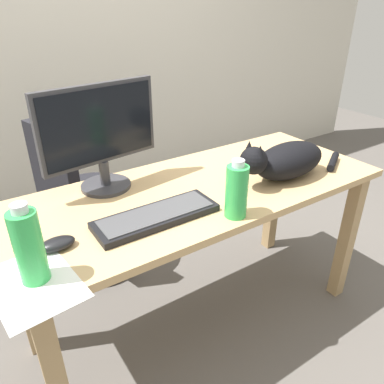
% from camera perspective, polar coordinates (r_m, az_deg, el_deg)
% --- Properties ---
extents(ground_plane, '(8.00, 8.00, 0.00)m').
position_cam_1_polar(ground_plane, '(1.96, 1.13, -18.75)').
color(ground_plane, '#59544F').
extents(back_wall, '(6.00, 0.04, 2.60)m').
position_cam_1_polar(back_wall, '(2.74, -18.74, 23.88)').
color(back_wall, beige).
rests_on(back_wall, ground_plane).
extents(desk, '(1.56, 0.64, 0.74)m').
position_cam_1_polar(desk, '(1.57, 1.34, -2.68)').
color(desk, tan).
rests_on(desk, ground_plane).
extents(office_chair, '(0.50, 0.48, 0.90)m').
position_cam_1_polar(office_chair, '(2.12, -16.13, -2.80)').
color(office_chair, black).
rests_on(office_chair, ground_plane).
extents(monitor, '(0.48, 0.20, 0.41)m').
position_cam_1_polar(monitor, '(1.46, -14.01, 8.66)').
color(monitor, '#333338').
rests_on(monitor, desk).
extents(keyboard, '(0.44, 0.15, 0.03)m').
position_cam_1_polar(keyboard, '(1.29, -5.51, -3.70)').
color(keyboard, black).
rests_on(keyboard, desk).
extents(cat, '(0.61, 0.19, 0.20)m').
position_cam_1_polar(cat, '(1.61, 14.30, 4.78)').
color(cat, black).
rests_on(cat, desk).
extents(computer_mouse, '(0.11, 0.06, 0.04)m').
position_cam_1_polar(computer_mouse, '(1.21, -20.12, -7.53)').
color(computer_mouse, black).
rests_on(computer_mouse, desk).
extents(paper_sheet, '(0.24, 0.32, 0.00)m').
position_cam_1_polar(paper_sheet, '(1.11, -23.25, -12.88)').
color(paper_sheet, white).
rests_on(paper_sheet, desk).
extents(water_bottle, '(0.08, 0.08, 0.24)m').
position_cam_1_polar(water_bottle, '(1.06, -23.90, -7.67)').
color(water_bottle, green).
rests_on(water_bottle, desk).
extents(spray_bottle, '(0.08, 0.08, 0.21)m').
position_cam_1_polar(spray_bottle, '(1.28, 6.89, 0.19)').
color(spray_bottle, green).
rests_on(spray_bottle, desk).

